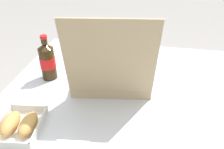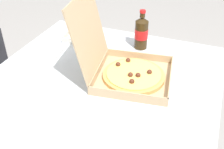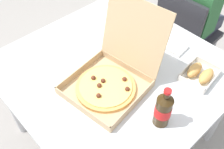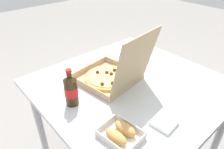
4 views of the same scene
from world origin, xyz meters
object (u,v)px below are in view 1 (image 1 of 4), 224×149
at_px(pizza_box_open, 112,72).
at_px(bread_side_box, 20,125).
at_px(cola_bottle, 47,61).
at_px(paper_menu, 209,141).

relative_size(pizza_box_open, bread_side_box, 2.32).
bearing_deg(pizza_box_open, bread_side_box, 53.70).
xyz_separation_m(bread_side_box, cola_bottle, (0.04, -0.35, 0.07)).
bearing_deg(paper_menu, cola_bottle, -20.63).
bearing_deg(bread_side_box, cola_bottle, -83.92).
relative_size(bread_side_box, paper_menu, 0.98).
height_order(pizza_box_open, paper_menu, pizza_box_open).
distance_m(pizza_box_open, cola_bottle, 0.31).
distance_m(pizza_box_open, bread_side_box, 0.46).
relative_size(pizza_box_open, cola_bottle, 2.13).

